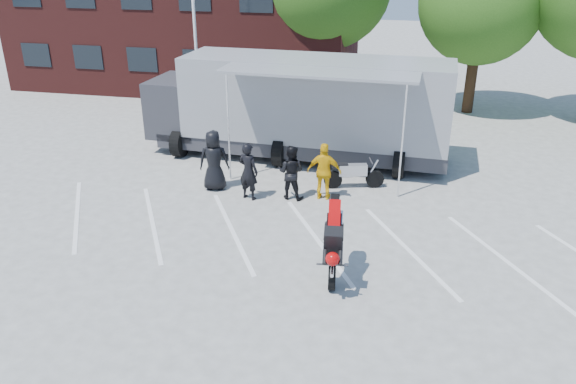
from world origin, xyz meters
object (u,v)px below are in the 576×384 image
at_px(tree_mid, 481,3).
at_px(stunt_bike_rider, 332,271).
at_px(spectator_hivis, 324,172).
at_px(spectator_leather_a, 214,160).
at_px(transporter_truck, 301,157).
at_px(spectator_leather_c, 291,172).
at_px(spectator_leather_b, 248,171).
at_px(parked_motorcycle, 353,188).
at_px(flagpole, 199,6).

xyz_separation_m(tree_mid, stunt_bike_rider, (-4.16, -15.51, -4.94)).
bearing_deg(spectator_hivis, spectator_leather_a, -0.92).
xyz_separation_m(transporter_truck, spectator_leather_c, (0.40, -3.73, 0.86)).
bearing_deg(spectator_leather_b, stunt_bike_rider, 148.85).
bearing_deg(tree_mid, spectator_leather_c, -117.88).
bearing_deg(tree_mid, spectator_leather_b, -121.90).
bearing_deg(parked_motorcycle, spectator_leather_c, 108.94).
bearing_deg(spectator_hivis, stunt_bike_rider, 101.09).
distance_m(stunt_bike_rider, spectator_hivis, 4.40).
distance_m(parked_motorcycle, spectator_leather_a, 4.62).
xyz_separation_m(spectator_leather_a, spectator_leather_c, (2.55, -0.17, -0.12)).
height_order(tree_mid, transporter_truck, tree_mid).
height_order(tree_mid, spectator_leather_a, tree_mid).
xyz_separation_m(transporter_truck, spectator_leather_a, (-2.15, -3.55, 0.98)).
bearing_deg(stunt_bike_rider, transporter_truck, 99.86).
xyz_separation_m(stunt_bike_rider, spectator_leather_c, (-1.92, 4.03, 0.86)).
height_order(flagpole, stunt_bike_rider, flagpole).
distance_m(flagpole, transporter_truck, 7.47).
relative_size(tree_mid, spectator_leather_a, 3.91).
bearing_deg(spectator_leather_b, spectator_leather_c, -147.70).
distance_m(spectator_leather_a, spectator_leather_b, 1.38).
distance_m(tree_mid, spectator_leather_a, 14.77).
xyz_separation_m(flagpole, spectator_leather_c, (5.17, -6.48, -4.19)).
distance_m(flagpole, stunt_bike_rider, 13.65).
height_order(spectator_leather_c, spectator_hivis, spectator_hivis).
height_order(tree_mid, spectator_leather_c, tree_mid).
relative_size(flagpole, parked_motorcycle, 4.00).
bearing_deg(tree_mid, spectator_leather_a, -127.34).
bearing_deg(spectator_hivis, parked_motorcycle, -129.02).
height_order(spectator_leather_a, spectator_leather_b, spectator_leather_a).
distance_m(transporter_truck, parked_motorcycle, 3.36).
xyz_separation_m(stunt_bike_rider, spectator_leather_a, (-4.47, 4.20, 0.98)).
relative_size(tree_mid, spectator_hivis, 4.25).
bearing_deg(flagpole, spectator_leather_b, -60.19).
bearing_deg(spectator_leather_b, spectator_leather_a, -2.84).
relative_size(transporter_truck, spectator_leather_a, 5.88).
distance_m(stunt_bike_rider, spectator_leather_a, 6.21).
xyz_separation_m(transporter_truck, spectator_leather_b, (-0.87, -4.05, 0.91)).
height_order(transporter_truck, spectator_hivis, transporter_truck).
bearing_deg(transporter_truck, parked_motorcycle, -45.65).
height_order(stunt_bike_rider, spectator_hivis, spectator_hivis).
relative_size(flagpole, spectator_hivis, 4.43).
bearing_deg(spectator_leather_a, spectator_leather_b, 144.46).
height_order(stunt_bike_rider, spectator_leather_c, spectator_leather_c).
bearing_deg(spectator_leather_a, stunt_bike_rider, 122.24).
bearing_deg(spectator_leather_a, spectator_leather_c, 161.59).
relative_size(flagpole, spectator_leather_c, 4.63).
height_order(parked_motorcycle, spectator_leather_c, spectator_leather_c).
bearing_deg(stunt_bike_rider, spectator_leather_b, 123.88).
bearing_deg(spectator_leather_c, spectator_leather_a, 2.49).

